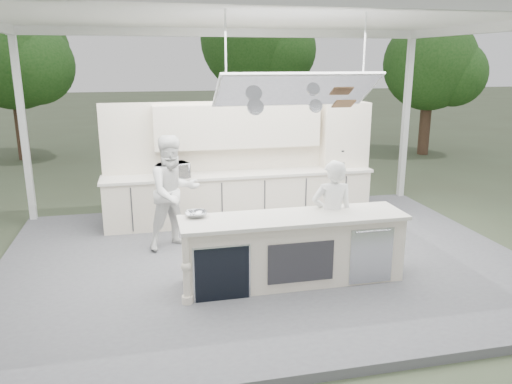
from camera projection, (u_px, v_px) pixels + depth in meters
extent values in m
plane|color=#414E35|center=(264.00, 265.00, 7.83)|extent=(90.00, 90.00, 0.00)
cube|color=#5D5E62|center=(264.00, 261.00, 7.82)|extent=(8.00, 6.00, 0.12)
cube|color=white|center=(406.00, 119.00, 10.92)|extent=(0.12, 0.12, 3.70)
cube|color=white|center=(23.00, 130.00, 9.25)|extent=(0.12, 0.12, 3.70)
cube|color=white|center=(265.00, 10.00, 6.86)|extent=(8.20, 6.20, 0.16)
cube|color=white|center=(229.00, 33.00, 9.63)|extent=(8.00, 0.12, 0.16)
cube|color=white|center=(509.00, 26.00, 7.73)|extent=(0.12, 6.00, 0.16)
cube|color=white|center=(296.00, 90.00, 6.32)|extent=(2.00, 0.71, 0.43)
cube|color=white|center=(296.00, 90.00, 6.32)|extent=(2.06, 0.76, 0.46)
cylinder|color=white|center=(226.00, 50.00, 6.00)|extent=(0.02, 0.02, 0.95)
cylinder|color=white|center=(364.00, 51.00, 6.39)|extent=(0.02, 0.02, 0.95)
cylinder|color=silver|center=(255.00, 107.00, 6.41)|extent=(0.22, 0.14, 0.21)
cylinder|color=silver|center=(316.00, 106.00, 6.53)|extent=(0.18, 0.12, 0.18)
cube|color=#935E3B|center=(344.00, 104.00, 6.63)|extent=(0.28, 0.18, 0.12)
cube|color=beige|center=(293.00, 250.00, 6.88)|extent=(3.00, 0.70, 0.90)
cube|color=white|center=(294.00, 218.00, 6.76)|extent=(3.10, 0.78, 0.05)
cylinder|color=beige|center=(186.00, 270.00, 6.23)|extent=(0.11, 0.11, 0.92)
cube|color=black|center=(222.00, 274.00, 6.34)|extent=(0.70, 0.04, 0.72)
cube|color=silver|center=(222.00, 274.00, 6.34)|extent=(0.74, 0.03, 0.72)
cube|color=#2C2B2F|center=(301.00, 262.00, 6.55)|extent=(0.90, 0.02, 0.55)
cube|color=silver|center=(371.00, 256.00, 6.76)|extent=(0.62, 0.02, 0.78)
cube|color=beige|center=(240.00, 198.00, 9.47)|extent=(5.00, 0.65, 0.90)
cube|color=white|center=(240.00, 174.00, 9.35)|extent=(5.08, 0.72, 0.05)
cube|color=beige|center=(237.00, 160.00, 9.58)|extent=(5.00, 0.10, 2.25)
cube|color=beige|center=(238.00, 126.00, 9.29)|extent=(3.10, 0.38, 0.80)
cube|color=beige|center=(344.00, 136.00, 9.75)|extent=(0.90, 0.45, 1.30)
cube|color=#935E3B|center=(344.00, 136.00, 9.75)|extent=(0.84, 0.40, 0.03)
cylinder|color=silver|center=(341.00, 165.00, 9.74)|extent=(0.20, 0.20, 0.12)
cylinder|color=black|center=(341.00, 157.00, 9.70)|extent=(0.17, 0.17, 0.20)
cylinder|color=black|center=(357.00, 164.00, 9.81)|extent=(0.16, 0.16, 0.10)
cone|color=black|center=(358.00, 156.00, 9.77)|extent=(0.14, 0.14, 0.24)
cylinder|color=#4E3327|center=(21.00, 127.00, 15.81)|extent=(0.36, 0.36, 2.10)
sphere|color=#345D22|center=(12.00, 54.00, 15.23)|extent=(3.40, 3.40, 3.40)
sphere|color=#345D22|center=(34.00, 65.00, 14.98)|extent=(2.38, 2.38, 2.38)
cylinder|color=#4E3327|center=(254.00, 110.00, 19.36)|extent=(0.36, 0.36, 2.45)
sphere|color=#345D22|center=(254.00, 39.00, 18.68)|extent=(4.00, 4.00, 4.00)
sphere|color=#345D22|center=(278.00, 50.00, 18.39)|extent=(2.80, 2.80, 2.80)
cylinder|color=#4E3327|center=(425.00, 126.00, 16.72)|extent=(0.36, 0.36, 1.92)
sphere|color=#345D22|center=(430.00, 64.00, 16.20)|extent=(3.00, 3.00, 3.00)
sphere|color=#345D22|center=(454.00, 74.00, 15.98)|extent=(2.10, 2.10, 2.10)
imported|color=white|center=(332.00, 217.00, 7.12)|extent=(0.63, 0.44, 1.65)
imported|color=white|center=(174.00, 192.00, 8.02)|extent=(1.10, 1.00, 1.86)
imported|color=silver|center=(174.00, 171.00, 8.86)|extent=(0.58, 0.49, 0.28)
imported|color=#BABDC1|center=(196.00, 214.00, 6.70)|extent=(0.31, 0.31, 0.07)
imported|color=silver|center=(198.00, 214.00, 6.71)|extent=(0.30, 0.30, 0.08)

